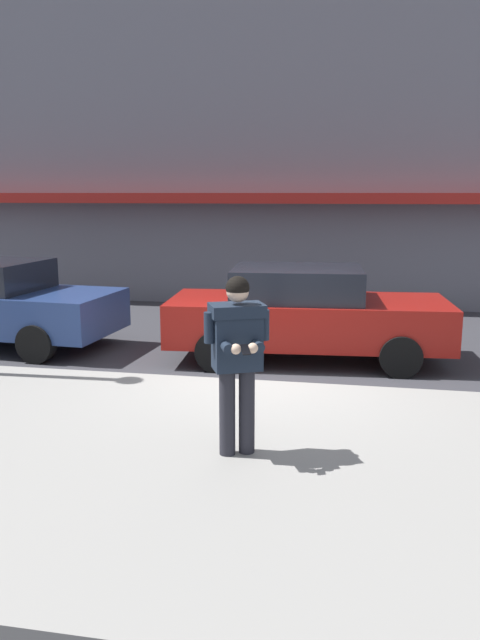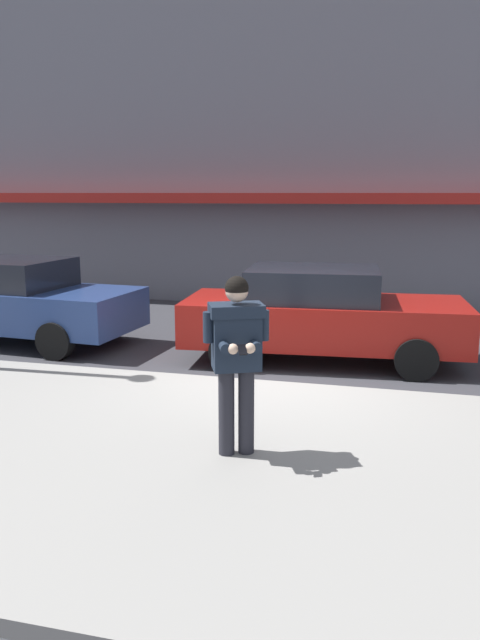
% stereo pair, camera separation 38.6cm
% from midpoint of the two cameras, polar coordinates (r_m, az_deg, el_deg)
% --- Properties ---
extents(ground_plane, '(80.00, 80.00, 0.00)m').
position_cam_midpoint_polar(ground_plane, '(9.03, 0.39, -5.99)').
color(ground_plane, '#333338').
extents(sidewalk, '(32.00, 5.30, 0.14)m').
position_cam_midpoint_polar(sidewalk, '(6.23, 4.90, -13.63)').
color(sidewalk, gray).
rests_on(sidewalk, ground).
extents(curb_paint_line, '(28.00, 0.12, 0.01)m').
position_cam_midpoint_polar(curb_paint_line, '(8.96, 6.79, -6.19)').
color(curb_paint_line, silver).
rests_on(curb_paint_line, ground).
extents(storefront_facade, '(28.00, 4.70, 13.97)m').
position_cam_midpoint_polar(storefront_facade, '(17.50, 9.52, 25.46)').
color(storefront_facade, slate).
rests_on(storefront_facade, ground).
extents(parked_sedan_mid, '(4.62, 2.18, 1.54)m').
position_cam_midpoint_polar(parked_sedan_mid, '(10.24, 4.91, 0.65)').
color(parked_sedan_mid, maroon).
rests_on(parked_sedan_mid, ground).
extents(man_texting_on_phone, '(0.61, 0.65, 1.81)m').
position_cam_midpoint_polar(man_texting_on_phone, '(6.07, -2.08, -2.45)').
color(man_texting_on_phone, '#23232B').
rests_on(man_texting_on_phone, sidewalk).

